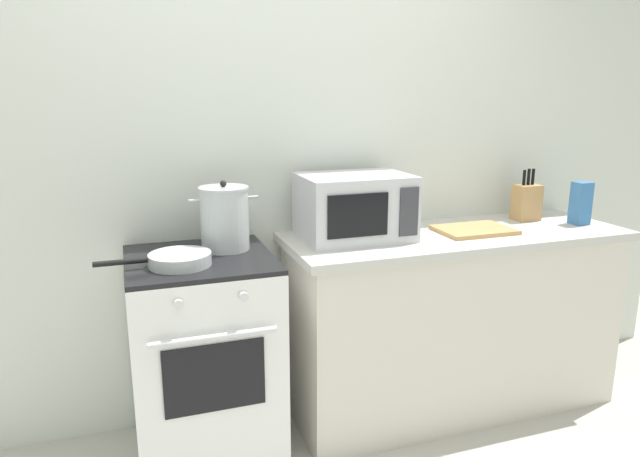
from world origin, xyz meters
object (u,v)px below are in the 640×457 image
Objects in this scene: knife_block at (526,202)px; stock_pot at (225,218)px; microwave at (355,207)px; cutting_board at (474,230)px; pasta_box at (581,203)px; frying_pan at (178,259)px; stove at (205,358)px.

stock_pot is at bearing -178.10° from knife_block.
microwave is (0.60, -0.01, 0.01)m from stock_pot.
microwave reaches higher than cutting_board.
cutting_board is 0.62m from pasta_box.
frying_pan is at bearing -172.71° from knife_block.
knife_block is (1.01, 0.06, -0.05)m from microwave.
microwave is at bearing 174.92° from pasta_box.
cutting_board is (1.43, 0.10, -0.02)m from frying_pan.
frying_pan is at bearing -168.13° from microwave.
frying_pan is at bearing -140.39° from stock_pot.
microwave is 2.27× the size of pasta_box.
pasta_box is (1.94, -0.03, 0.57)m from stove.
cutting_board is at bearing 3.82° from frying_pan.
microwave reaches higher than stove.
stock_pot is (0.13, 0.09, 0.60)m from stove.
stove is 2.03m from pasta_box.
stock_pot is 1.22m from cutting_board.
pasta_box is at bearing -3.66° from stock_pot.
cutting_board is 0.44m from knife_block.
stove is 2.56× the size of cutting_board.
stove is 0.62m from stock_pot.
stock_pot reaches higher than pasta_box.
microwave is 1.22m from pasta_box.
stock_pot reaches higher than frying_pan.
stock_pot is at bearing 34.78° from stove.
cutting_board is at bearing -7.37° from microwave.
microwave is (0.73, 0.08, 0.61)m from stove.
cutting_board is at bearing 177.19° from pasta_box.
knife_block is 1.25× the size of pasta_box.
knife_block is (1.74, 0.14, 0.56)m from stove.
pasta_box reaches higher than cutting_board.
cutting_board is 1.64× the size of pasta_box.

